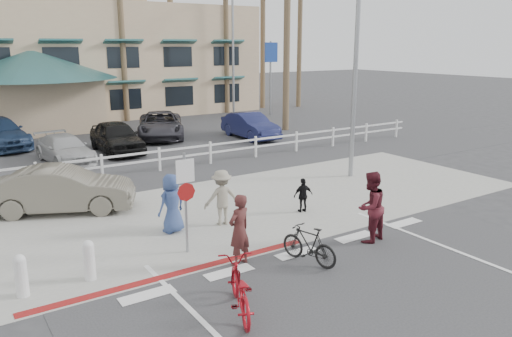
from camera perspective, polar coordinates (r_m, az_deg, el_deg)
ground at (r=12.47m, az=6.44°, el=-10.56°), size 140.00×140.00×0.00m
bike_path at (r=11.17m, az=13.17°, el=-13.92°), size 12.00×16.00×0.01m
sidewalk_plaza at (r=15.93m, az=-3.92°, el=-4.92°), size 22.00×7.00×0.01m
cross_street at (r=19.37m, az=-9.73°, el=-1.65°), size 40.00×5.00×0.01m
parking_lot at (r=28.14m, az=-17.53°, el=2.78°), size 50.00×16.00×0.01m
curb_red at (r=11.95m, az=-8.81°, el=-11.73°), size 7.00×0.25×0.02m
rail_fence at (r=21.23m, az=-10.72°, el=1.07°), size 29.40×0.16×1.00m
building at (r=40.76m, az=-20.57°, el=13.83°), size 28.00×16.00×11.30m
sign_post at (r=12.54m, az=-8.05°, el=-3.36°), size 0.50×0.10×2.90m
bollard_0 at (r=11.93m, az=-18.54°, el=-9.91°), size 0.26×0.26×0.95m
bollard_1 at (r=11.72m, az=-25.26°, el=-11.02°), size 0.26×0.26×0.95m
streetlight_0 at (r=19.81m, az=11.33°, el=11.82°), size 0.60×2.00×9.00m
streetlight_1 at (r=37.96m, az=-2.64°, el=13.37°), size 0.60×2.00×9.50m
info_sign at (r=37.43m, az=1.66°, el=10.38°), size 1.20×0.16×5.60m
palm_4 at (r=35.52m, az=-22.19°, el=16.79°), size 4.00×4.00×15.00m
palm_5 at (r=35.55m, az=-15.15°, el=15.70°), size 4.00×4.00×13.00m
palm_7 at (r=38.87m, az=-3.46°, el=16.69°), size 4.00×4.00×14.00m
palm_8 at (r=41.85m, az=0.79°, el=17.21°), size 4.00×4.00×15.00m
palm_9 at (r=42.76m, az=5.03°, el=15.75°), size 4.00×4.00×13.00m
palm_11 at (r=30.79m, az=3.58°, el=17.40°), size 4.00×4.00×14.00m
bike_red at (r=10.04m, az=-1.91°, el=-13.56°), size 1.37×2.09×1.04m
rider_red at (r=11.92m, az=-1.93°, el=-7.05°), size 0.73×0.58×1.77m
bike_black at (r=12.22m, az=6.07°, el=-8.64°), size 0.83×1.64×0.95m
rider_black at (r=13.63m, az=12.93°, el=-4.31°), size 1.06×0.90×1.93m
pedestrian_a at (r=14.59m, az=-3.93°, el=-3.34°), size 1.16×0.81×1.65m
pedestrian_child at (r=15.77m, az=5.41°, el=-3.07°), size 0.68×0.39×1.10m
pedestrian_b at (r=14.15m, az=-9.59°, el=-3.95°), size 0.94×0.73×1.70m
car_white_sedan at (r=16.84m, az=-21.29°, el=-2.26°), size 4.64×3.20×1.45m
lot_car_1 at (r=23.91m, az=-21.01°, el=2.08°), size 2.13×4.34×1.21m
lot_car_2 at (r=25.34m, az=-15.64°, el=3.50°), size 1.93×4.55×1.53m
lot_car_3 at (r=28.21m, az=-0.66°, el=4.92°), size 1.59×4.34×1.42m
lot_car_5 at (r=28.82m, az=-10.86°, el=4.91°), size 4.24×5.79×1.46m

